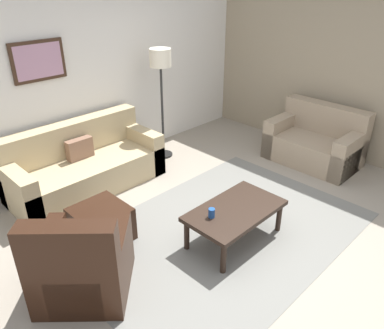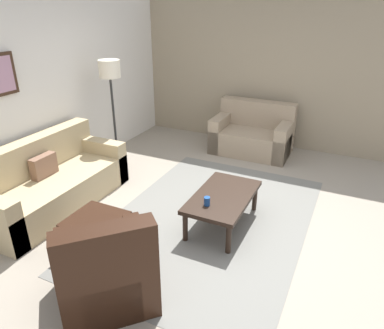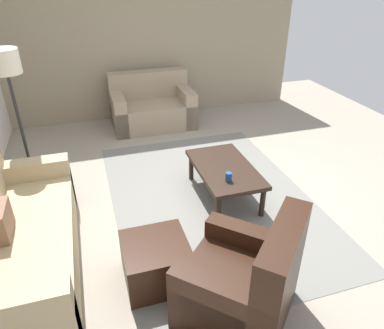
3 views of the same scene
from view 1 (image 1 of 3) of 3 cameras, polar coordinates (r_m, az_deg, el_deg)
name	(u,v)px [view 1 (image 1 of 3)]	position (r m, az deg, el deg)	size (l,w,h in m)	color
ground_plane	(222,232)	(4.49, 4.58, -10.14)	(8.00, 8.00, 0.00)	gray
rear_partition	(88,74)	(5.74, -15.44, 13.03)	(6.00, 0.12, 2.80)	silver
stone_feature_panel	(357,69)	(6.33, 23.61, 13.04)	(0.12, 5.20, 2.80)	gray
area_rug	(222,232)	(4.49, 4.58, -10.10)	(3.33, 2.30, 0.01)	slate
couch_main	(83,166)	(5.46, -16.11, -0.21)	(2.07, 0.90, 0.88)	tan
couch_loveseat	(316,143)	(6.27, 18.20, 3.12)	(0.84, 1.35, 0.88)	gray
armchair_leather	(82,269)	(3.70, -16.23, -14.85)	(1.13, 1.13, 0.95)	black
ottoman	(101,224)	(4.39, -13.49, -8.69)	(0.56, 0.56, 0.40)	black
coffee_table	(235,212)	(4.20, 6.52, -7.19)	(1.10, 0.64, 0.41)	black
cup	(212,213)	(3.99, 2.97, -7.29)	(0.07, 0.07, 0.10)	#1E478C
lamp_standing	(161,69)	(5.78, -4.73, 14.08)	(0.32, 0.32, 1.71)	black
framed_artwork	(38,61)	(5.29, -22.10, 14.24)	(0.69, 0.04, 0.50)	#382316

